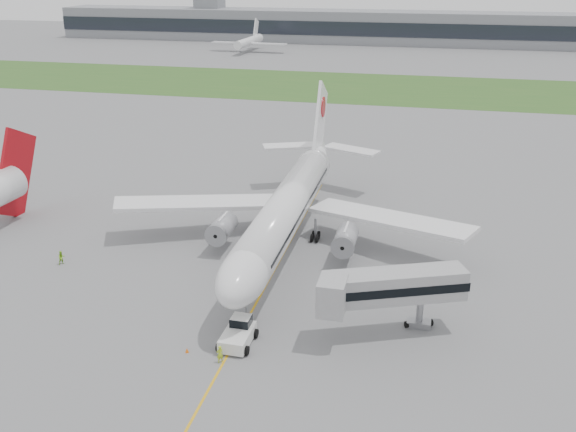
% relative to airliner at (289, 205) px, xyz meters
% --- Properties ---
extents(ground, '(600.00, 600.00, 0.00)m').
position_rel_airliner_xyz_m(ground, '(0.00, -4.87, -5.66)').
color(ground, slate).
rests_on(ground, ground).
extents(apron_markings, '(70.00, 70.00, 0.04)m').
position_rel_airliner_xyz_m(apron_markings, '(0.00, -9.87, -5.66)').
color(apron_markings, gold).
rests_on(apron_markings, ground).
extents(grass_strip, '(600.00, 50.00, 0.02)m').
position_rel_airliner_xyz_m(grass_strip, '(0.00, 115.13, -5.65)').
color(grass_strip, '#2D5A21').
rests_on(grass_strip, ground).
extents(terminal_building, '(320.00, 22.30, 14.00)m').
position_rel_airliner_xyz_m(terminal_building, '(0.00, 225.00, 1.34)').
color(terminal_building, gray).
rests_on(terminal_building, ground).
extents(control_tower, '(12.00, 12.00, 56.00)m').
position_rel_airliner_xyz_m(control_tower, '(-90.00, 227.13, -5.66)').
color(control_tower, gray).
rests_on(control_tower, ground).
extents(airliner, '(48.13, 53.95, 17.88)m').
position_rel_airliner_xyz_m(airliner, '(0.00, 0.00, 0.00)').
color(airliner, white).
rests_on(airliner, ground).
extents(pushback_tug, '(3.24, 4.72, 2.39)m').
position_rel_airliner_xyz_m(pushback_tug, '(0.40, -23.96, -4.56)').
color(pushback_tug, silver).
rests_on(pushback_tug, ground).
extents(jet_bridge, '(14.50, 9.33, 6.99)m').
position_rel_airliner_xyz_m(jet_bridge, '(14.20, -19.13, -0.49)').
color(jet_bridge, gray).
rests_on(jet_bridge, ground).
extents(safety_cone_left, '(0.35, 0.35, 0.48)m').
position_rel_airliner_xyz_m(safety_cone_left, '(-3.96, -26.75, -5.42)').
color(safety_cone_left, '#E85E0C').
rests_on(safety_cone_left, ground).
extents(safety_cone_right, '(0.37, 0.37, 0.50)m').
position_rel_airliner_xyz_m(safety_cone_right, '(0.60, -26.06, -5.41)').
color(safety_cone_right, '#E85E0C').
rests_on(safety_cone_right, ground).
extents(ground_crew_near, '(0.77, 0.74, 1.78)m').
position_rel_airliner_xyz_m(ground_crew_near, '(-0.32, -27.59, -4.77)').
color(ground_crew_near, '#ABCA21').
rests_on(ground_crew_near, ground).
extents(ground_crew_far, '(1.04, 1.08, 1.76)m').
position_rel_airliner_xyz_m(ground_crew_far, '(-26.12, -11.98, -4.78)').
color(ground_crew_far, '#82C821').
rests_on(ground_crew_far, ground).
extents(distant_aircraft_left, '(32.86, 29.33, 12.06)m').
position_rel_airliner_xyz_m(distant_aircraft_left, '(-58.36, 183.71, -5.66)').
color(distant_aircraft_left, white).
rests_on(distant_aircraft_left, ground).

